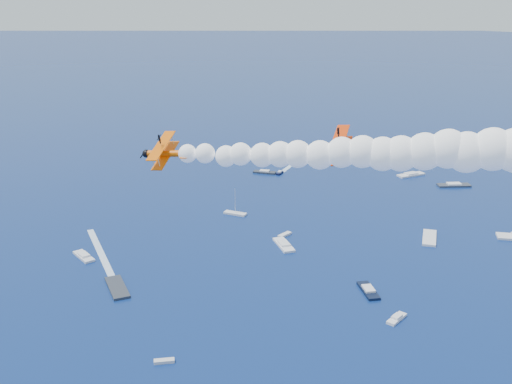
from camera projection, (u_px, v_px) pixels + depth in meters
The scene contains 5 objects.
biplane_lead at pixel (344, 149), 87.86m from camera, with size 7.70×8.63×5.20m, color red, non-canonical shape.
biplane_trail at pixel (167, 154), 86.34m from camera, with size 6.95×7.79×4.69m, color #F46005, non-canonical shape.
smoke_trail_trail at pixel (371, 152), 79.16m from camera, with size 52.18×23.43×10.15m, color white, non-canonical shape.
spectator_boats at pixel (405, 245), 192.47m from camera, with size 211.33×184.71×0.70m.
boat_wakes at pixel (329, 196), 237.08m from camera, with size 217.10×148.69×0.04m.
Camera 1 is at (55.27, -50.36, 77.62)m, focal length 44.02 mm.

